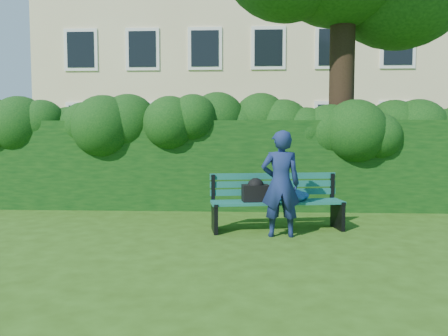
{
  "coord_description": "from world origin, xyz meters",
  "views": [
    {
      "loc": [
        0.38,
        -6.82,
        1.5
      ],
      "look_at": [
        0.0,
        0.6,
        0.95
      ],
      "focal_mm": 35.0,
      "sensor_mm": 36.0,
      "label": 1
    }
  ],
  "objects": [
    {
      "name": "ground",
      "position": [
        0.0,
        0.0,
        0.0
      ],
      "size": [
        80.0,
        80.0,
        0.0
      ],
      "primitive_type": "plane",
      "color": "#2D4C12",
      "rests_on": "ground"
    },
    {
      "name": "apartment_building",
      "position": [
        -0.0,
        13.99,
        6.0
      ],
      "size": [
        16.0,
        8.08,
        12.0
      ],
      "color": "beige",
      "rests_on": "ground"
    },
    {
      "name": "park_bench",
      "position": [
        0.85,
        0.11,
        0.51
      ],
      "size": [
        2.15,
        0.89,
        0.89
      ],
      "rotation": [
        0.0,
        0.0,
        0.17
      ],
      "color": "#0F4E48",
      "rests_on": "ground"
    },
    {
      "name": "man_reading",
      "position": [
        0.89,
        -0.36,
        0.79
      ],
      "size": [
        0.59,
        0.4,
        1.58
      ],
      "primitive_type": "imported",
      "rotation": [
        0.0,
        0.0,
        3.17
      ],
      "color": "navy",
      "rests_on": "ground"
    },
    {
      "name": "hedge",
      "position": [
        0.0,
        2.2,
        0.9
      ],
      "size": [
        10.0,
        1.0,
        1.8
      ],
      "color": "#0B330E",
      "rests_on": "ground"
    }
  ]
}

